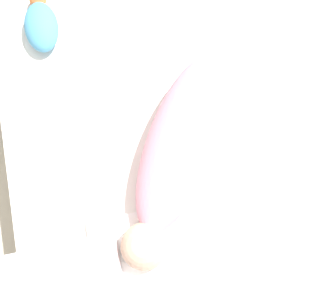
% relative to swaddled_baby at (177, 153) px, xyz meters
% --- Properties ---
extents(ground_plane, '(12.00, 12.00, 0.00)m').
position_rel_swaddled_baby_xyz_m(ground_plane, '(0.04, 0.05, -0.25)').
color(ground_plane, '#B2A893').
extents(bed_mattress, '(1.26, 0.82, 0.18)m').
position_rel_swaddled_baby_xyz_m(bed_mattress, '(0.04, 0.05, -0.16)').
color(bed_mattress, white).
rests_on(bed_mattress, ground_plane).
extents(burp_cloth, '(0.18, 0.16, 0.02)m').
position_rel_swaddled_baby_xyz_m(burp_cloth, '(-0.21, 0.19, -0.06)').
color(burp_cloth, white).
rests_on(burp_cloth, bed_mattress).
extents(swaddled_baby, '(0.57, 0.41, 0.13)m').
position_rel_swaddled_baby_xyz_m(swaddled_baby, '(0.00, 0.00, 0.00)').
color(swaddled_baby, pink).
rests_on(swaddled_baby, bed_mattress).
extents(turtle_plush, '(0.20, 0.10, 0.07)m').
position_rel_swaddled_baby_xyz_m(turtle_plush, '(0.46, 0.30, -0.03)').
color(turtle_plush, '#4C99C6').
rests_on(turtle_plush, bed_mattress).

